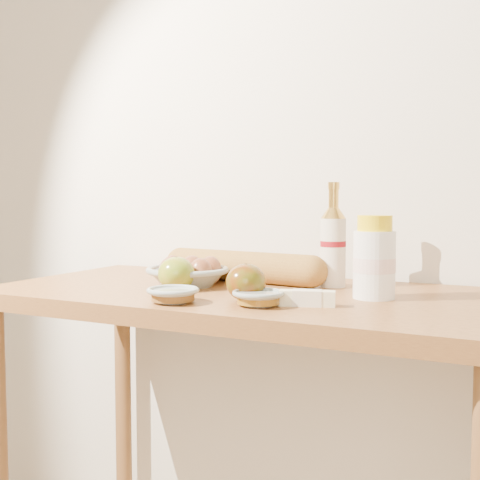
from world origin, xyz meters
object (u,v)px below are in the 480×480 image
at_px(bourbon_bottle, 333,244).
at_px(cream_bottle, 374,260).
at_px(table, 246,342).
at_px(egg_bowl, 188,274).
at_px(baguette, 242,266).

xyz_separation_m(bourbon_bottle, cream_bottle, (0.13, -0.13, -0.02)).
relative_size(table, bourbon_bottle, 4.71).
bearing_deg(cream_bottle, bourbon_bottle, 121.68).
bearing_deg(bourbon_bottle, table, -141.46).
bearing_deg(table, bourbon_bottle, 40.05).
height_order(cream_bottle, egg_bowl, cream_bottle).
bearing_deg(cream_bottle, egg_bowl, 167.59).
bearing_deg(table, baguette, 119.54).
bearing_deg(cream_bottle, table, 168.55).
bearing_deg(egg_bowl, cream_bottle, 1.97).
distance_m(egg_bowl, baguette, 0.15).
relative_size(cream_bottle, baguette, 0.37).
bearing_deg(baguette, cream_bottle, -9.53).
relative_size(egg_bowl, baguette, 0.51).
distance_m(bourbon_bottle, baguette, 0.25).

